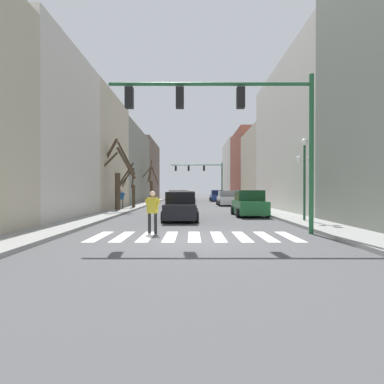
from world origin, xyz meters
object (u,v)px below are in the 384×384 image
object	(u,v)px
car_parked_right_mid	(226,199)
street_tree_left_near	(117,175)
street_tree_left_mid	(151,183)
street_tree_right_far	(131,185)
street_lamp_right_corner	(304,163)
car_driving_away_lane	(188,197)
pedestrian_crossing_street	(121,197)
car_parked_right_near	(249,204)
car_parked_left_far	(181,207)
traffic_signal_near	(235,114)
pedestrian_on_left_sidewalk	(152,208)
pedestrian_on_right_sidewalk	(258,197)
car_parked_left_mid	(178,199)
car_parked_left_near	(217,196)
traffic_signal_far	(202,172)

from	to	relation	value
car_parked_right_mid	street_tree_left_near	world-z (taller)	street_tree_left_near
street_tree_left_mid	street_tree_right_far	world-z (taller)	street_tree_left_mid
street_lamp_right_corner	car_parked_right_mid	world-z (taller)	street_lamp_right_corner
car_driving_away_lane	pedestrian_crossing_street	size ratio (longest dim) A/B	2.74
car_parked_right_near	car_parked_left_far	xyz separation A→B (m)	(-4.53, -2.78, -0.04)
traffic_signal_near	pedestrian_on_left_sidewalk	xyz separation A→B (m)	(-3.35, 0.14, -3.80)
car_driving_away_lane	car_parked_right_mid	bearing A→B (deg)	27.65
street_lamp_right_corner	pedestrian_on_right_sidewalk	world-z (taller)	street_lamp_right_corner
street_tree_left_mid	car_parked_left_far	bearing A→B (deg)	-78.28
car_parked_left_mid	car_parked_left_near	world-z (taller)	car_parked_left_mid
car_parked_left_near	pedestrian_on_left_sidewalk	xyz separation A→B (m)	(-5.48, -34.68, 0.21)
car_parked_right_near	pedestrian_crossing_street	xyz separation A→B (m)	(-10.03, 5.74, 0.32)
car_driving_away_lane	pedestrian_on_right_sidewalk	xyz separation A→B (m)	(6.47, -15.35, 0.37)
traffic_signal_near	street_tree_right_far	bearing A→B (deg)	115.01
traffic_signal_far	car_parked_left_mid	xyz separation A→B (m)	(-3.03, -17.53, -3.84)
car_parked_left_near	car_parked_left_far	bearing A→B (deg)	171.24
car_parked_left_mid	pedestrian_on_right_sidewalk	world-z (taller)	pedestrian_on_right_sidewalk
pedestrian_on_right_sidewalk	pedestrian_on_left_sidewalk	size ratio (longest dim) A/B	0.95
car_parked_left_mid	street_tree_left_near	bearing A→B (deg)	-37.37
car_parked_left_near	street_tree_left_near	xyz separation A→B (m)	(-9.94, -22.70, 2.15)
street_tree_left_near	street_lamp_right_corner	bearing A→B (deg)	-34.40
car_driving_away_lane	pedestrian_on_right_sidewalk	size ratio (longest dim) A/B	2.78
car_parked_left_mid	pedestrian_on_right_sidewalk	xyz separation A→B (m)	(7.30, -3.44, 0.30)
car_parked_right_mid	pedestrian_on_right_sidewalk	size ratio (longest dim) A/B	2.73
car_parked_left_far	street_tree_right_far	world-z (taller)	street_tree_right_far
car_parked_left_mid	pedestrian_crossing_street	world-z (taller)	pedestrian_crossing_street
traffic_signal_near	street_tree_left_mid	distance (m)	30.98
car_parked_right_near	pedestrian_on_right_sidewalk	world-z (taller)	pedestrian_on_right_sidewalk
street_lamp_right_corner	street_tree_left_near	distance (m)	14.60
pedestrian_crossing_street	street_tree_left_mid	distance (m)	16.10
car_parked_right_near	pedestrian_on_left_sidewalk	bearing A→B (deg)	145.93
street_tree_left_near	car_parked_left_far	bearing A→B (deg)	-50.86
car_parked_right_near	pedestrian_crossing_street	distance (m)	11.56
car_parked_right_mid	car_parked_right_near	xyz separation A→B (m)	(-0.02, -13.50, 0.02)
car_parked_right_near	street_tree_right_far	size ratio (longest dim) A/B	0.98
street_tree_left_mid	car_parked_left_mid	bearing A→B (deg)	-69.53
street_tree_right_far	car_parked_left_far	bearing A→B (deg)	-64.30
car_parked_left_mid	street_tree_left_mid	bearing A→B (deg)	-159.53
pedestrian_crossing_street	street_tree_left_mid	world-z (taller)	street_tree_left_mid
car_parked_right_near	street_tree_left_mid	bearing A→B (deg)	23.86
traffic_signal_near	pedestrian_crossing_street	xyz separation A→B (m)	(-7.90, 13.99, -3.69)
car_parked_right_mid	street_tree_right_far	bearing A→B (deg)	120.51
street_lamp_right_corner	pedestrian_on_right_sidewalk	distance (m)	11.16
street_tree_left_mid	car_parked_right_mid	bearing A→B (deg)	-40.55
traffic_signal_near	street_tree_left_mid	xyz separation A→B (m)	(-7.48, 30.00, -2.02)
car_parked_left_near	street_tree_left_mid	size ratio (longest dim) A/B	0.83
street_lamp_right_corner	car_parked_left_near	distance (m)	31.11
car_parked_left_mid	traffic_signal_far	bearing A→B (deg)	170.18
traffic_signal_near	car_parked_left_far	size ratio (longest dim) A/B	1.85
street_lamp_right_corner	street_tree_right_far	world-z (taller)	street_lamp_right_corner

